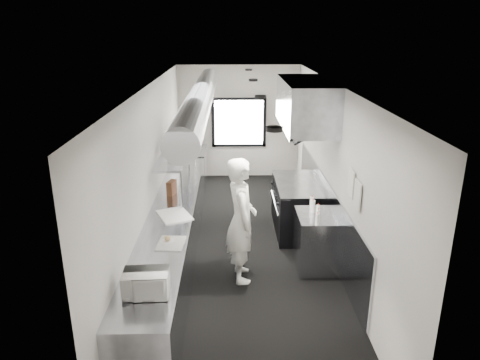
{
  "coord_description": "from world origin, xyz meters",
  "views": [
    {
      "loc": [
        -0.21,
        -7.08,
        3.67
      ],
      "look_at": [
        -0.06,
        -0.2,
        1.31
      ],
      "focal_mm": 33.65,
      "sensor_mm": 36.0,
      "label": 1
    }
  ],
  "objects_px": {
    "pass_shelf": "(178,148)",
    "squeeze_bottle_b": "(318,215)",
    "plate_stack_d": "(182,129)",
    "squeeze_bottle_d": "(313,206)",
    "deli_tub_b": "(138,277)",
    "line_cook": "(241,220)",
    "exhaust_hood": "(305,104)",
    "plate_stack_c": "(176,136)",
    "plate_stack_a": "(173,148)",
    "prep_counter": "(173,237)",
    "knife_block": "(172,188)",
    "cutting_board": "(174,215)",
    "squeeze_bottle_a": "(317,219)",
    "microwave": "(146,283)",
    "far_work_table": "(192,168)",
    "squeeze_bottle_c": "(318,210)",
    "small_plate": "(168,242)",
    "range": "(297,206)",
    "squeeze_bottle_e": "(312,202)",
    "deli_tub_a": "(131,286)",
    "bottle_station": "(317,241)"
  },
  "relations": [
    {
      "from": "plate_stack_a",
      "to": "squeeze_bottle_a",
      "type": "bearing_deg",
      "value": -32.58
    },
    {
      "from": "plate_stack_d",
      "to": "squeeze_bottle_b",
      "type": "bearing_deg",
      "value": -48.0
    },
    {
      "from": "range",
      "to": "plate_stack_c",
      "type": "relative_size",
      "value": 5.33
    },
    {
      "from": "line_cook",
      "to": "plate_stack_a",
      "type": "xyz_separation_m",
      "value": [
        -1.13,
        1.39,
        0.75
      ]
    },
    {
      "from": "exhaust_hood",
      "to": "squeeze_bottle_a",
      "type": "height_order",
      "value": "exhaust_hood"
    },
    {
      "from": "range",
      "to": "squeeze_bottle_c",
      "type": "bearing_deg",
      "value": -86.08
    },
    {
      "from": "far_work_table",
      "to": "squeeze_bottle_d",
      "type": "bearing_deg",
      "value": -59.6
    },
    {
      "from": "small_plate",
      "to": "cutting_board",
      "type": "bearing_deg",
      "value": 90.67
    },
    {
      "from": "squeeze_bottle_c",
      "to": "deli_tub_a",
      "type": "bearing_deg",
      "value": -140.19
    },
    {
      "from": "far_work_table",
      "to": "squeeze_bottle_e",
      "type": "relative_size",
      "value": 6.54
    },
    {
      "from": "prep_counter",
      "to": "knife_block",
      "type": "distance_m",
      "value": 0.95
    },
    {
      "from": "far_work_table",
      "to": "plate_stack_d",
      "type": "relative_size",
      "value": 3.23
    },
    {
      "from": "plate_stack_c",
      "to": "exhaust_hood",
      "type": "bearing_deg",
      "value": -11.71
    },
    {
      "from": "plate_stack_c",
      "to": "squeeze_bottle_d",
      "type": "distance_m",
      "value": 2.99
    },
    {
      "from": "exhaust_hood",
      "to": "small_plate",
      "type": "relative_size",
      "value": 11.26
    },
    {
      "from": "plate_stack_a",
      "to": "squeeze_bottle_c",
      "type": "xyz_separation_m",
      "value": [
        2.33,
        -1.09,
        -0.72
      ]
    },
    {
      "from": "squeeze_bottle_b",
      "to": "squeeze_bottle_e",
      "type": "relative_size",
      "value": 0.93
    },
    {
      "from": "squeeze_bottle_a",
      "to": "microwave",
      "type": "bearing_deg",
      "value": -141.02
    },
    {
      "from": "plate_stack_a",
      "to": "microwave",
      "type": "bearing_deg",
      "value": -88.98
    },
    {
      "from": "small_plate",
      "to": "squeeze_bottle_d",
      "type": "relative_size",
      "value": 0.98
    },
    {
      "from": "cutting_board",
      "to": "line_cook",
      "type": "bearing_deg",
      "value": -16.96
    },
    {
      "from": "pass_shelf",
      "to": "plate_stack_a",
      "type": "relative_size",
      "value": 11.36
    },
    {
      "from": "squeeze_bottle_d",
      "to": "deli_tub_a",
      "type": "bearing_deg",
      "value": -138.04
    },
    {
      "from": "microwave",
      "to": "squeeze_bottle_a",
      "type": "height_order",
      "value": "microwave"
    },
    {
      "from": "pass_shelf",
      "to": "squeeze_bottle_e",
      "type": "relative_size",
      "value": 16.34
    },
    {
      "from": "cutting_board",
      "to": "plate_stack_a",
      "type": "distance_m",
      "value": 1.34
    },
    {
      "from": "prep_counter",
      "to": "cutting_board",
      "type": "height_order",
      "value": "cutting_board"
    },
    {
      "from": "deli_tub_b",
      "to": "plate_stack_a",
      "type": "bearing_deg",
      "value": 88.15
    },
    {
      "from": "prep_counter",
      "to": "squeeze_bottle_c",
      "type": "xyz_separation_m",
      "value": [
        2.28,
        -0.2,
        0.53
      ]
    },
    {
      "from": "pass_shelf",
      "to": "deli_tub_a",
      "type": "height_order",
      "value": "pass_shelf"
    },
    {
      "from": "range",
      "to": "microwave",
      "type": "distance_m",
      "value": 4.18
    },
    {
      "from": "bottle_station",
      "to": "plate_stack_c",
      "type": "xyz_separation_m",
      "value": [
        -2.38,
        1.88,
        1.27
      ]
    },
    {
      "from": "microwave",
      "to": "small_plate",
      "type": "height_order",
      "value": "microwave"
    },
    {
      "from": "plate_stack_a",
      "to": "squeeze_bottle_c",
      "type": "bearing_deg",
      "value": -25.13
    },
    {
      "from": "bottle_station",
      "to": "small_plate",
      "type": "bearing_deg",
      "value": -158.44
    },
    {
      "from": "pass_shelf",
      "to": "small_plate",
      "type": "bearing_deg",
      "value": -87.36
    },
    {
      "from": "exhaust_hood",
      "to": "plate_stack_c",
      "type": "xyz_separation_m",
      "value": [
        -2.32,
        0.48,
        -0.67
      ]
    },
    {
      "from": "deli_tub_b",
      "to": "squeeze_bottle_d",
      "type": "xyz_separation_m",
      "value": [
        2.36,
        1.95,
        0.06
      ]
    },
    {
      "from": "deli_tub_b",
      "to": "plate_stack_a",
      "type": "distance_m",
      "value": 3.04
    },
    {
      "from": "plate_stack_d",
      "to": "squeeze_bottle_e",
      "type": "bearing_deg",
      "value": -41.81
    },
    {
      "from": "plate_stack_d",
      "to": "squeeze_bottle_d",
      "type": "relative_size",
      "value": 1.86
    },
    {
      "from": "squeeze_bottle_c",
      "to": "squeeze_bottle_e",
      "type": "bearing_deg",
      "value": 97.94
    },
    {
      "from": "deli_tub_b",
      "to": "line_cook",
      "type": "bearing_deg",
      "value": 51.62
    },
    {
      "from": "microwave",
      "to": "knife_block",
      "type": "bearing_deg",
      "value": 89.15
    },
    {
      "from": "squeeze_bottle_b",
      "to": "squeeze_bottle_c",
      "type": "height_order",
      "value": "squeeze_bottle_b"
    },
    {
      "from": "plate_stack_a",
      "to": "cutting_board",
      "type": "bearing_deg",
      "value": -84.17
    },
    {
      "from": "prep_counter",
      "to": "plate_stack_d",
      "type": "relative_size",
      "value": 16.17
    },
    {
      "from": "range",
      "to": "line_cook",
      "type": "relative_size",
      "value": 0.84
    },
    {
      "from": "pass_shelf",
      "to": "squeeze_bottle_b",
      "type": "height_order",
      "value": "pass_shelf"
    },
    {
      "from": "cutting_board",
      "to": "prep_counter",
      "type": "bearing_deg",
      "value": 110.41
    }
  ]
}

